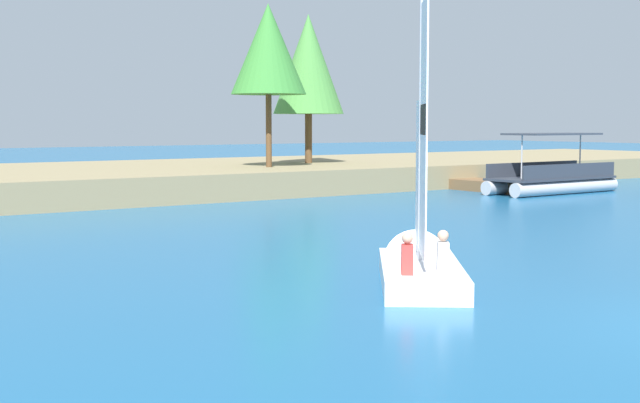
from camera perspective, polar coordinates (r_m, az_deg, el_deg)
name	(u,v)px	position (r m, az deg, el deg)	size (l,w,h in m)	color
shore_bank	(70,182)	(38.05, -16.09, 1.25)	(80.00, 14.03, 1.07)	#897A56
shoreline_tree_centre	(268,49)	(38.44, -3.42, 9.95)	(3.31, 3.31, 7.13)	brown
shoreline_tree_midright	(308,65)	(42.28, -0.77, 8.99)	(3.42, 3.42, 7.15)	brown
wooden_dock	(499,186)	(38.98, 11.67, 0.99)	(1.85, 5.41, 0.47)	brown
sailboat	(418,257)	(17.09, 6.47, -3.62)	(3.84, 4.42, 6.51)	white
pontoon_boat	(551,178)	(38.65, 14.96, 1.49)	(6.46, 2.30, 2.58)	#B2B2B7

